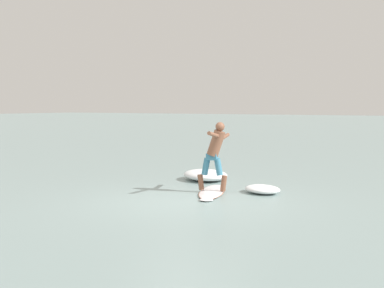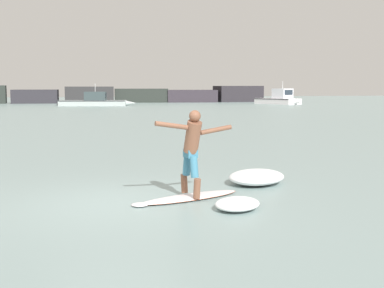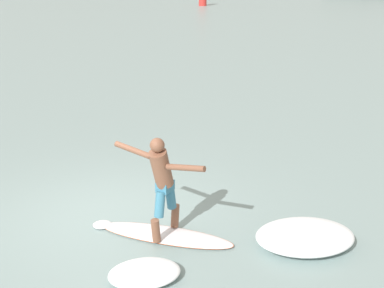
% 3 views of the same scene
% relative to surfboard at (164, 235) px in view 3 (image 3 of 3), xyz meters
% --- Properties ---
extents(ground_plane, '(200.00, 200.00, 0.00)m').
position_rel_surfboard_xyz_m(ground_plane, '(-1.31, -0.10, -0.03)').
color(ground_plane, gray).
extents(surfboard, '(2.40, 1.41, 0.20)m').
position_rel_surfboard_xyz_m(surfboard, '(0.00, 0.00, 0.00)').
color(surfboard, white).
rests_on(surfboard, ground).
extents(surfer, '(1.57, 0.77, 1.68)m').
position_rel_surfboard_xyz_m(surfer, '(0.05, -0.06, 1.01)').
color(surfer, brown).
rests_on(surfer, surfboard).
extents(wave_foam_at_tail, '(1.20, 1.27, 0.19)m').
position_rel_surfboard_xyz_m(wave_foam_at_tail, '(0.65, -1.05, 0.07)').
color(wave_foam_at_tail, white).
rests_on(wave_foam_at_tail, ground).
extents(wave_foam_at_nose, '(1.90, 1.96, 0.30)m').
position_rel_surfboard_xyz_m(wave_foam_at_nose, '(1.85, 1.25, 0.12)').
color(wave_foam_at_nose, white).
rests_on(wave_foam_at_nose, ground).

